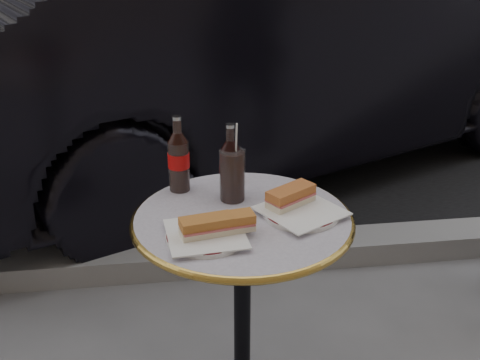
{
  "coord_description": "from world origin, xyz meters",
  "views": [
    {
      "loc": [
        -0.2,
        -1.46,
        1.51
      ],
      "look_at": [
        0.0,
        0.05,
        0.82
      ],
      "focal_mm": 45.0,
      "sensor_mm": 36.0,
      "label": 1
    }
  ],
  "objects": [
    {
      "name": "cola_glass",
      "position": [
        -0.01,
        0.11,
        0.81
      ],
      "size": [
        0.08,
        0.08,
        0.15
      ],
      "primitive_type": "cylinder",
      "rotation": [
        0.0,
        0.0,
        0.01
      ],
      "color": "black",
      "rests_on": "bistro_table"
    },
    {
      "name": "sandwich_left_b",
      "position": [
        -0.05,
        -0.1,
        0.77
      ],
      "size": [
        0.14,
        0.08,
        0.05
      ],
      "primitive_type": "cube",
      "rotation": [
        0.0,
        0.0,
        0.15
      ],
      "color": "#B76C2E",
      "rests_on": "plate_left"
    },
    {
      "name": "cola_bottle_left",
      "position": [
        -0.16,
        0.2,
        0.85
      ],
      "size": [
        0.08,
        0.08,
        0.23
      ],
      "primitive_type": null,
      "rotation": [
        0.0,
        0.0,
        -0.27
      ],
      "color": "black",
      "rests_on": "bistro_table"
    },
    {
      "name": "plate_left",
      "position": [
        -0.11,
        -0.11,
        0.74
      ],
      "size": [
        0.23,
        0.23,
        0.01
      ],
      "primitive_type": "cylinder",
      "rotation": [
        0.0,
        0.0,
        -0.08
      ],
      "color": "silver",
      "rests_on": "bistro_table"
    },
    {
      "name": "sandwich_right",
      "position": [
        0.14,
        0.03,
        0.77
      ],
      "size": [
        0.16,
        0.14,
        0.05
      ],
      "primitive_type": "cube",
      "rotation": [
        0.0,
        0.0,
        0.58
      ],
      "color": "#B5622E",
      "rests_on": "plate_right"
    },
    {
      "name": "curb",
      "position": [
        0.0,
        0.9,
        0.05
      ],
      "size": [
        40.0,
        0.2,
        0.12
      ],
      "primitive_type": "cube",
      "color": "gray",
      "rests_on": "ground"
    },
    {
      "name": "sandwich_left_a",
      "position": [
        -0.11,
        -0.11,
        0.77
      ],
      "size": [
        0.14,
        0.09,
        0.05
      ],
      "primitive_type": "cube",
      "rotation": [
        0.0,
        0.0,
        0.19
      ],
      "color": "#B36A2D",
      "rests_on": "plate_left"
    },
    {
      "name": "plate_right",
      "position": [
        0.16,
        -0.02,
        0.74
      ],
      "size": [
        0.27,
        0.27,
        0.01
      ],
      "primitive_type": "cylinder",
      "rotation": [
        0.0,
        0.0,
        0.33
      ],
      "color": "white",
      "rests_on": "bistro_table"
    },
    {
      "name": "cola_bottle_right",
      "position": [
        -0.02,
        0.13,
        0.85
      ],
      "size": [
        0.08,
        0.08,
        0.23
      ],
      "primitive_type": null,
      "rotation": [
        0.0,
        0.0,
        -0.38
      ],
      "color": "black",
      "rests_on": "bistro_table"
    },
    {
      "name": "asphalt_road",
      "position": [
        0.0,
        5.0,
        0.0
      ],
      "size": [
        40.0,
        8.0,
        0.0
      ],
      "primitive_type": "cube",
      "color": "black",
      "rests_on": "ground"
    },
    {
      "name": "parked_car",
      "position": [
        0.53,
        2.18,
        0.74
      ],
      "size": [
        3.3,
        4.76,
        1.48
      ],
      "primitive_type": "imported",
      "rotation": [
        0.0,
        0.0,
        2.0
      ],
      "color": "black",
      "rests_on": "ground"
    },
    {
      "name": "bistro_table",
      "position": [
        0.0,
        0.0,
        0.37
      ],
      "size": [
        0.62,
        0.62,
        0.73
      ],
      "primitive_type": null,
      "color": "#BAB2C4",
      "rests_on": "ground"
    }
  ]
}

